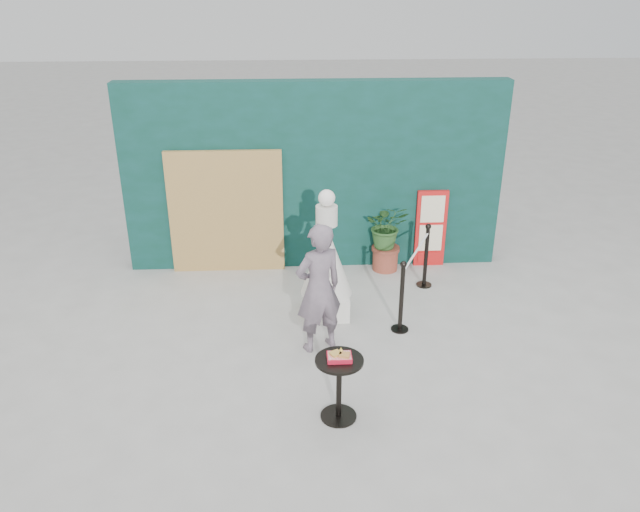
% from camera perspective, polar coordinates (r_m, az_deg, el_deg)
% --- Properties ---
extents(ground, '(60.00, 60.00, 0.00)m').
position_cam_1_polar(ground, '(7.79, 0.45, -10.40)').
color(ground, '#ADAAA5').
rests_on(ground, ground).
extents(back_wall, '(6.00, 0.30, 3.00)m').
position_cam_1_polar(back_wall, '(9.99, -0.57, 7.26)').
color(back_wall, '#0A3127').
rests_on(back_wall, ground).
extents(bamboo_fence, '(1.80, 0.08, 2.00)m').
position_cam_1_polar(bamboo_fence, '(9.99, -8.57, 3.96)').
color(bamboo_fence, tan).
rests_on(bamboo_fence, ground).
extents(woman, '(0.74, 0.64, 1.73)m').
position_cam_1_polar(woman, '(7.79, -0.12, -2.98)').
color(woman, slate).
rests_on(woman, ground).
extents(menu_board, '(0.50, 0.07, 1.30)m').
position_cam_1_polar(menu_board, '(10.34, 10.09, 2.48)').
color(menu_board, red).
rests_on(menu_board, ground).
extents(statue, '(0.72, 0.72, 1.86)m').
position_cam_1_polar(statue, '(8.64, 0.59, -0.86)').
color(statue, silver).
rests_on(statue, ground).
extents(cafe_table, '(0.52, 0.52, 0.75)m').
position_cam_1_polar(cafe_table, '(6.79, 1.75, -11.19)').
color(cafe_table, black).
rests_on(cafe_table, ground).
extents(food_basket, '(0.26, 0.19, 0.11)m').
position_cam_1_polar(food_basket, '(6.63, 1.80, -9.15)').
color(food_basket, red).
rests_on(food_basket, cafe_table).
extents(planter, '(0.67, 0.58, 1.15)m').
position_cam_1_polar(planter, '(10.07, 6.09, 2.22)').
color(planter, brown).
rests_on(planter, ground).
extents(stanchion_barrier, '(0.84, 1.54, 1.03)m').
position_cam_1_polar(stanchion_barrier, '(9.04, 8.64, -1.80)').
color(stanchion_barrier, black).
rests_on(stanchion_barrier, ground).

